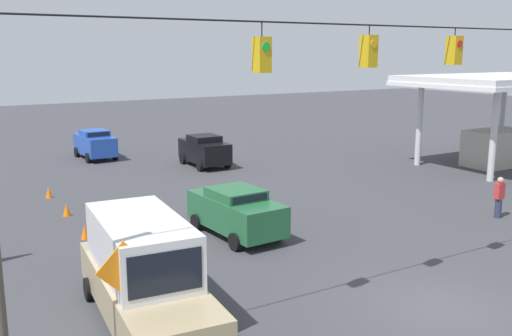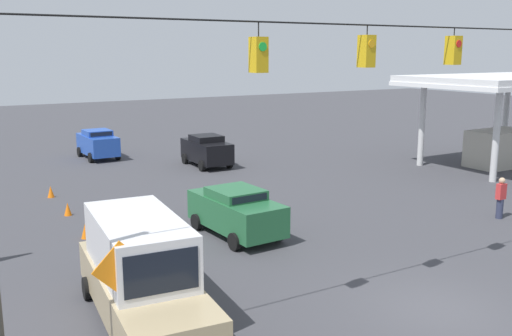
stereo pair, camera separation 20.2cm
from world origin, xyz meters
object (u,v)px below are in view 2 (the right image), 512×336
Objects in this scene: sedan_black_oncoming_deep at (207,150)px; pedestrian at (501,198)px; traffic_cone_third at (85,231)px; traffic_cone_fifth at (51,192)px; sedan_blue_withflow_deep at (98,144)px; sedan_green_withflow_mid at (236,211)px; traffic_cone_nearest at (143,297)px; traffic_cone_fourth at (68,209)px; gas_station at (504,101)px; box_truck_tan_parked_shoulder at (141,272)px; overhead_signal_span at (410,113)px; traffic_cone_second at (106,256)px; work_zone_sign at (121,278)px.

pedestrian is at bearing 109.20° from sedan_black_oncoming_deep.
traffic_cone_fifth is at bearing -91.02° from traffic_cone_third.
sedan_blue_withflow_deep is 7.02× the size of traffic_cone_third.
traffic_cone_fifth is (4.89, -9.54, -0.67)m from sedan_green_withflow_mid.
pedestrian is at bearing -178.15° from traffic_cone_nearest.
sedan_green_withflow_mid is at bearing 153.19° from traffic_cone_third.
traffic_cone_nearest is at bearing 1.85° from pedestrian.
sedan_blue_withflow_deep is at bearing -117.70° from traffic_cone_fifth.
traffic_cone_fourth is 25.43m from gas_station.
sedan_black_oncoming_deep reaches higher than traffic_cone_fourth.
sedan_black_oncoming_deep is 20.45m from box_truck_tan_parked_shoulder.
sedan_black_oncoming_deep is 0.35× the size of gas_station.
traffic_cone_third is (9.89, 10.16, -0.71)m from sedan_black_oncoming_deep.
sedan_black_oncoming_deep is at bearing -30.65° from gas_station.
sedan_blue_withflow_deep is at bearing -102.42° from traffic_cone_nearest.
traffic_cone_nearest is at bearing -21.87° from overhead_signal_span.
traffic_cone_second and traffic_cone_fourth have the same top height.
sedan_green_withflow_mid is 1.56× the size of work_zone_sign.
traffic_cone_fifth is at bearing -92.12° from box_truck_tan_parked_shoulder.
traffic_cone_fifth is (6.64, -16.43, -4.91)m from overhead_signal_span.
traffic_cone_second is 10.03m from traffic_cone_fifth.
traffic_cone_second and traffic_cone_fifth have the same top height.
box_truck_tan_parked_shoulder is 2.37× the size of work_zone_sign.
traffic_cone_nearest is (5.01, 22.74, -0.70)m from sedan_blue_withflow_deep.
sedan_green_withflow_mid is 13.60m from sedan_black_oncoming_deep.
overhead_signal_span is 38.73× the size of traffic_cone_second.
box_truck_tan_parked_shoulder is at bearing 42.42° from sedan_green_withflow_mid.
traffic_cone_fourth is at bearing -5.34° from gas_station.
sedan_black_oncoming_deep is 16.56m from traffic_cone_second.
traffic_cone_fourth is at bearing -31.85° from pedestrian.
traffic_cone_fifth is (-0.23, -10.03, 0.00)m from traffic_cone_second.
traffic_cone_second is 25.88m from gas_station.
overhead_signal_span is 8.27m from sedan_green_withflow_mid.
sedan_blue_withflow_deep is 2.24× the size of pedestrian.
overhead_signal_span reaches higher than sedan_blue_withflow_deep.
traffic_cone_fourth is (4.76, 12.64, -0.70)m from sedan_blue_withflow_deep.
pedestrian is at bearing 37.03° from gas_station.
sedan_black_oncoming_deep reaches higher than traffic_cone_second.
sedan_green_withflow_mid is 0.66× the size of box_truck_tan_parked_shoulder.
pedestrian is at bearing 115.66° from sedan_blue_withflow_deep.
traffic_cone_third and traffic_cone_fifth have the same top height.
work_zone_sign reaches higher than sedan_blue_withflow_deep.
traffic_cone_nearest is at bearing -117.61° from work_zone_sign.
box_truck_tan_parked_shoulder is 7.58m from traffic_cone_third.
traffic_cone_nearest is at bearing 88.98° from traffic_cone_fifth.
traffic_cone_fifth is (9.76, 3.16, -0.71)m from sedan_black_oncoming_deep.
overhead_signal_span reaches higher than gas_station.
work_zone_sign is at bearing 45.79° from sedan_green_withflow_mid.
gas_station is (-15.29, 9.06, 2.98)m from sedan_black_oncoming_deep.
sedan_blue_withflow_deep is at bearing -102.67° from box_truck_tan_parked_shoulder.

